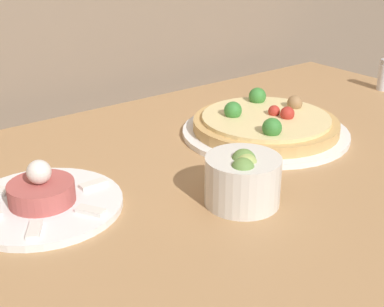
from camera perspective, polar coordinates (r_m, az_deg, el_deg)
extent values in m
cube|color=#AD7F51|center=(0.87, 2.18, -2.50)|extent=(1.32, 0.75, 0.03)
cylinder|color=#AD7F51|center=(1.63, 11.49, -5.34)|extent=(0.06, 0.06, 0.75)
cylinder|color=white|center=(1.00, 7.81, 2.26)|extent=(0.31, 0.31, 0.01)
cylinder|color=tan|center=(0.99, 7.85, 3.06)|extent=(0.27, 0.27, 0.02)
cylinder|color=beige|center=(0.99, 7.90, 3.79)|extent=(0.24, 0.24, 0.01)
sphere|color=#387F33|center=(0.98, 4.39, 4.60)|extent=(0.03, 0.03, 0.03)
sphere|color=#B22D23|center=(1.00, 8.74, 4.49)|extent=(0.02, 0.02, 0.02)
sphere|color=#B22D23|center=(0.98, 10.13, 4.21)|extent=(0.03, 0.03, 0.03)
sphere|color=#387F33|center=(0.90, 8.53, 2.74)|extent=(0.03, 0.03, 0.03)
sphere|color=#997047|center=(1.04, 10.90, 5.32)|extent=(0.03, 0.03, 0.03)
sphere|color=#387F33|center=(1.07, 6.99, 6.09)|extent=(0.03, 0.03, 0.03)
cylinder|color=white|center=(0.77, -15.59, -5.30)|extent=(0.22, 0.22, 0.01)
cylinder|color=#B2514C|center=(0.76, -15.75, -4.02)|extent=(0.09, 0.09, 0.03)
sphere|color=silver|center=(0.75, -16.01, -1.91)|extent=(0.03, 0.03, 0.03)
cube|color=white|center=(0.79, -10.50, -3.25)|extent=(0.04, 0.02, 0.01)
cube|color=white|center=(0.83, -15.00, -2.25)|extent=(0.03, 0.04, 0.01)
cube|color=white|center=(0.70, -16.45, -7.79)|extent=(0.03, 0.04, 0.01)
cube|color=white|center=(0.72, -10.75, -6.01)|extent=(0.03, 0.04, 0.01)
cylinder|color=silver|center=(0.74, 5.42, -2.88)|extent=(0.11, 0.11, 0.07)
sphere|color=#668E42|center=(0.73, 5.52, -0.82)|extent=(0.03, 0.03, 0.03)
sphere|color=#668E42|center=(0.71, 5.43, -1.72)|extent=(0.03, 0.03, 0.03)
sphere|color=#A3B25B|center=(0.72, 5.80, -1.18)|extent=(0.03, 0.03, 0.03)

